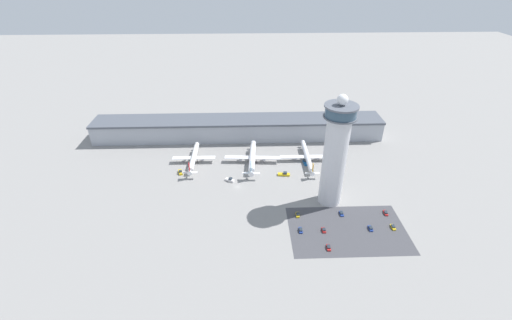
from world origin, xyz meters
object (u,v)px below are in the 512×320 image
Objects in this scene: service_truck_baggage at (305,162)px; car_black_suv at (393,227)px; control_tower at (335,153)px; car_white_wagon at (386,213)px; car_silver_sedan at (341,213)px; service_truck_catering at (230,180)px; service_truck_water at (180,172)px; car_maroon_suv at (301,230)px; car_grey_coupe at (329,247)px; airplane_gate_bravo at (252,157)px; airplane_gate_alpha at (194,158)px; car_navy_sedan at (370,228)px; service_truck_fuel at (284,174)px; airplane_gate_charlie at (307,157)px; car_green_van at (298,215)px; car_blue_compact at (324,230)px.

service_truck_baggage is 78.81m from car_black_suv.
car_black_suv is at bearing -40.08° from control_tower.
car_white_wagon is 1.06× the size of car_silver_sedan.
service_truck_catering reaches higher than car_black_suv.
service_truck_water is at bearing 154.96° from car_silver_sedan.
car_maroon_suv is at bearing -152.95° from car_silver_sedan.
airplane_gate_bravo is at bearing 113.51° from car_grey_coupe.
airplane_gate_bravo is 51.55m from service_truck_water.
car_silver_sedan is at bearing -77.74° from service_truck_baggage.
airplane_gate_alpha is 42.17m from airplane_gate_bravo.
control_tower is at bearing -28.17° from airplane_gate_alpha.
service_truck_water reaches higher than car_maroon_suv.
car_navy_sedan is (-13.05, -12.74, 0.04)m from car_white_wagon.
service_truck_catering is at bearing 159.26° from control_tower.
service_truck_fuel reaches higher than car_black_suv.
car_grey_coupe is at bearing -47.52° from airplane_gate_alpha.
airplane_gate_bravo reaches higher than airplane_gate_charlie.
service_truck_water is (-88.09, -9.76, -0.13)m from service_truck_baggage.
car_navy_sedan is 18.31m from car_silver_sedan.
service_truck_fuel reaches higher than car_grey_coupe.
control_tower is at bearing 32.32° from car_green_van.
car_navy_sedan is (25.18, -69.68, -0.34)m from service_truck_baggage.
airplane_gate_alpha is 6.42× the size of service_truck_water.
car_black_suv is (126.06, -59.30, -0.23)m from service_truck_water.
airplane_gate_bravo is at bearing 134.93° from control_tower.
airplane_gate_charlie is 25.95m from service_truck_fuel.
airplane_gate_alpha is at bearing 132.36° from car_maroon_suv.
service_truck_fuel reaches higher than car_maroon_suv.
car_silver_sedan is at bearing -49.47° from airplane_gate_bravo.
car_navy_sedan is at bearing -56.19° from control_tower.
control_tower is 9.89× the size of service_truck_baggage.
service_truck_water is 139.31m from car_black_suv.
car_green_van is at bearing -147.68° from control_tower.
airplane_gate_charlie is 61.86m from car_green_van.
airplane_gate_bravo reaches higher than car_silver_sedan.
car_white_wagon is at bearing -0.64° from car_silver_sedan.
control_tower is 55.66m from airplane_gate_charlie.
airplane_gate_alpha is 0.90× the size of airplane_gate_charlie.
service_truck_catering is 103.74m from car_black_suv.
service_truck_fuel is at bearing 135.29° from car_black_suv.
airplane_gate_alpha is 128.42m from car_navy_sedan.
car_silver_sedan is (25.61, 0.25, -0.04)m from car_green_van.
control_tower is 41.37m from car_green_van.
service_truck_water is (-89.91, -12.76, -3.01)m from airplane_gate_charlie.
car_blue_compact is at bearing -1.45° from car_maroon_suv.
control_tower reaches higher than airplane_gate_bravo.
car_silver_sedan is at bearing -80.02° from airplane_gate_charlie.
airplane_gate_charlie reaches higher than car_white_wagon.
car_grey_coupe reaches higher than car_black_suv.
car_navy_sedan reaches higher than car_green_van.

